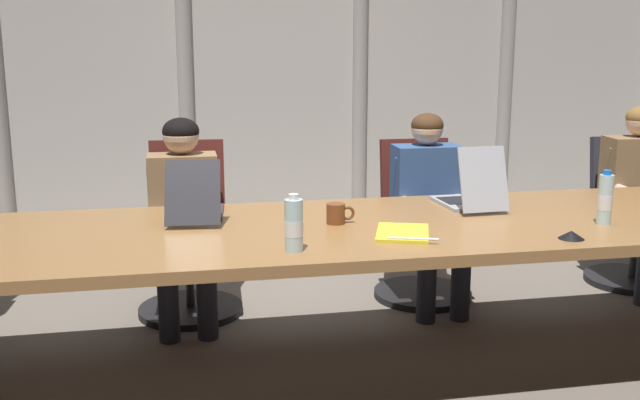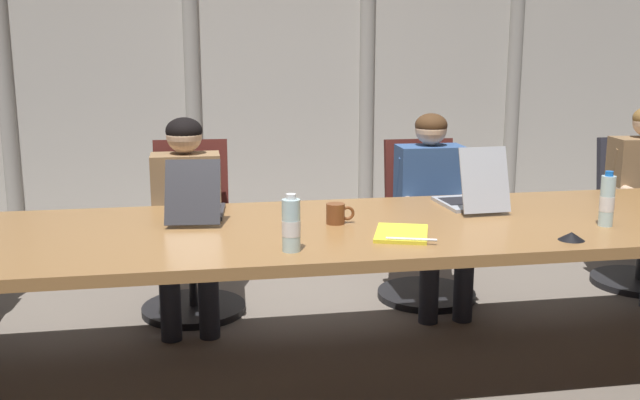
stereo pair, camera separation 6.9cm
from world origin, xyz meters
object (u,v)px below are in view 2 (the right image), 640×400
at_px(office_chair_center, 425,239).
at_px(water_bottle_secondary, 607,201).
at_px(office_chair_right_mid, 639,230).
at_px(laptop_left_mid, 196,206).
at_px(spiral_notepad, 402,234).
at_px(water_bottle_primary, 291,225).
at_px(person_left_mid, 187,207).
at_px(person_center, 433,199).
at_px(laptop_center, 471,196).
at_px(coffee_mug_near, 336,214).
at_px(conference_mic_right_side, 571,236).
at_px(office_chair_left_mid, 192,248).

xyz_separation_m(office_chair_center, water_bottle_secondary, (0.43, -1.24, 0.48)).
distance_m(office_chair_right_mid, water_bottle_secondary, 1.67).
distance_m(laptop_left_mid, spiral_notepad, 0.99).
bearing_deg(water_bottle_primary, water_bottle_secondary, 6.33).
distance_m(water_bottle_primary, water_bottle_secondary, 1.46).
relative_size(laptop_left_mid, person_left_mid, 0.43).
bearing_deg(person_center, office_chair_center, 177.26).
distance_m(laptop_center, spiral_notepad, 0.67).
relative_size(person_left_mid, coffee_mug_near, 8.73).
distance_m(person_left_mid, conference_mic_right_side, 2.04).
xyz_separation_m(person_left_mid, spiral_notepad, (0.91, -1.08, 0.08)).
bearing_deg(office_chair_left_mid, water_bottle_primary, 18.68).
xyz_separation_m(office_chair_center, person_center, (-0.01, -0.16, 0.29)).
bearing_deg(laptop_center, coffee_mug_near, 102.66).
bearing_deg(office_chair_right_mid, person_center, -81.74).
height_order(person_center, water_bottle_primary, person_center).
bearing_deg(spiral_notepad, water_bottle_secondary, 19.21).
distance_m(laptop_center, office_chair_right_mid, 1.72).
xyz_separation_m(coffee_mug_near, conference_mic_right_side, (0.91, -0.45, -0.03)).
distance_m(coffee_mug_near, conference_mic_right_side, 1.02).
xyz_separation_m(office_chair_left_mid, spiral_notepad, (0.89, -1.24, 0.37)).
height_order(office_chair_right_mid, water_bottle_primary, water_bottle_primary).
height_order(laptop_center, person_center, person_center).
bearing_deg(water_bottle_secondary, laptop_center, 135.65).
distance_m(laptop_center, office_chair_center, 0.90).
xyz_separation_m(office_chair_right_mid, person_center, (-1.45, -0.16, 0.29)).
bearing_deg(water_bottle_secondary, office_chair_center, 109.24).
relative_size(office_chair_left_mid, spiral_notepad, 2.74).
bearing_deg(office_chair_right_mid, laptop_center, -60.01).
distance_m(person_left_mid, water_bottle_primary, 1.32).
relative_size(office_chair_left_mid, water_bottle_secondary, 3.92).
relative_size(person_left_mid, water_bottle_secondary, 4.54).
distance_m(laptop_left_mid, office_chair_left_mid, 0.86).
bearing_deg(spiral_notepad, person_center, 83.73).
height_order(water_bottle_primary, coffee_mug_near, water_bottle_primary).
bearing_deg(person_center, water_bottle_primary, -37.65).
bearing_deg(office_chair_left_mid, office_chair_center, 92.98).
relative_size(laptop_center, person_left_mid, 0.39).
bearing_deg(water_bottle_secondary, conference_mic_right_side, -143.65).
bearing_deg(office_chair_center, office_chair_right_mid, 90.45).
distance_m(office_chair_left_mid, person_left_mid, 0.33).
relative_size(office_chair_left_mid, person_left_mid, 0.86).
relative_size(office_chair_center, person_left_mid, 0.84).
distance_m(laptop_left_mid, water_bottle_secondary, 1.88).
bearing_deg(office_chair_center, person_left_mid, -83.03).
relative_size(office_chair_center, spiral_notepad, 2.66).
distance_m(laptop_left_mid, office_chair_right_mid, 2.95).
xyz_separation_m(laptop_center, office_chair_left_mid, (-1.38, 0.79, -0.42)).
height_order(person_left_mid, coffee_mug_near, person_left_mid).
relative_size(office_chair_center, person_center, 0.84).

